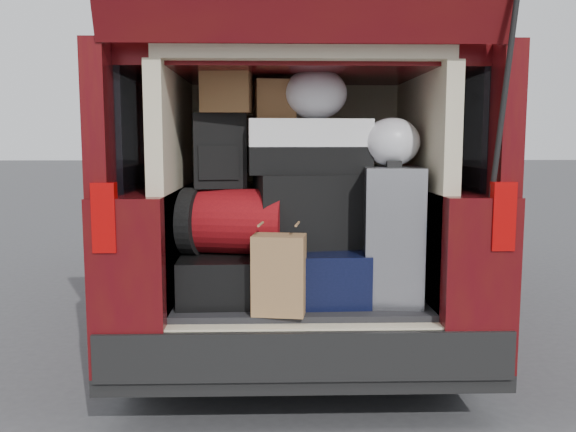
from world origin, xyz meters
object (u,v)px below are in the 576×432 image
at_px(backpack, 219,151).
at_px(black_hardshell, 223,275).
at_px(red_duffel, 235,221).
at_px(silver_roller, 391,234).
at_px(navy_hardshell, 315,272).
at_px(black_soft_case, 308,210).
at_px(twotone_duffel, 308,147).
at_px(kraft_bag, 279,275).

bearing_deg(backpack, black_hardshell, -86.26).
relative_size(red_duffel, backpack, 1.35).
bearing_deg(silver_roller, navy_hardshell, 176.96).
relative_size(black_soft_case, twotone_duffel, 0.85).
height_order(silver_roller, red_duffel, silver_roller).
height_order(silver_roller, black_soft_case, silver_roller).
bearing_deg(backpack, silver_roller, -15.75).
xyz_separation_m(red_duffel, black_soft_case, (0.37, 0.02, 0.05)).
distance_m(navy_hardshell, backpack, 0.79).
bearing_deg(kraft_bag, backpack, 137.66).
bearing_deg(navy_hardshell, backpack, 171.84).
distance_m(kraft_bag, red_duffel, 0.44).
bearing_deg(black_hardshell, navy_hardshell, -1.40).
relative_size(kraft_bag, twotone_duffel, 0.60).
distance_m(black_hardshell, backpack, 0.63).
xyz_separation_m(silver_roller, twotone_duffel, (-0.41, 0.13, 0.43)).
relative_size(navy_hardshell, red_duffel, 1.16).
bearing_deg(black_hardshell, silver_roller, -5.27).
height_order(silver_roller, backpack, backpack).
bearing_deg(black_hardshell, black_soft_case, 2.60).
relative_size(kraft_bag, backpack, 0.98).
relative_size(black_hardshell, black_soft_case, 1.09).
distance_m(black_hardshell, twotone_duffel, 0.79).
xyz_separation_m(backpack, twotone_duffel, (0.45, 0.01, 0.02)).
distance_m(silver_roller, black_soft_case, 0.43).
distance_m(kraft_bag, twotone_duffel, 0.71).
xyz_separation_m(kraft_bag, backpack, (-0.30, 0.37, 0.56)).
relative_size(navy_hardshell, twotone_duffel, 0.96).
bearing_deg(black_soft_case, silver_roller, -22.29).
bearing_deg(kraft_bag, black_soft_case, 74.53).
distance_m(black_hardshell, silver_roller, 0.88).
relative_size(black_soft_case, backpack, 1.38).
height_order(black_hardshell, backpack, backpack).
bearing_deg(silver_roller, black_soft_case, 173.59).
xyz_separation_m(silver_roller, backpack, (-0.86, 0.11, 0.41)).
bearing_deg(kraft_bag, silver_roller, 32.97).
height_order(silver_roller, kraft_bag, silver_roller).
relative_size(navy_hardshell, silver_roller, 0.88).
relative_size(silver_roller, kraft_bag, 1.81).
xyz_separation_m(kraft_bag, twotone_duffel, (0.15, 0.38, 0.58)).
bearing_deg(silver_roller, black_hardshell, -178.18).
bearing_deg(backpack, black_soft_case, -11.42).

